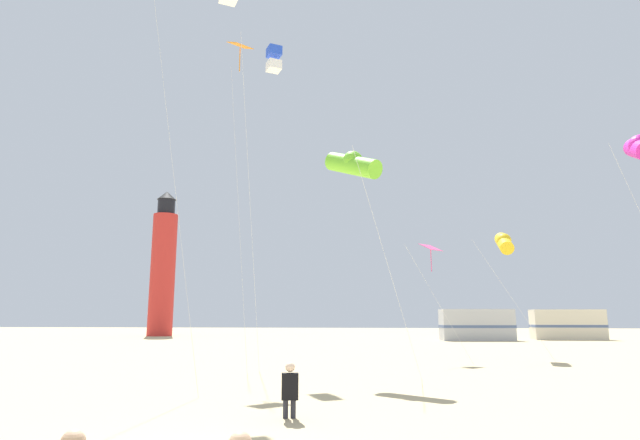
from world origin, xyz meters
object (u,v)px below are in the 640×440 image
Objects in this scene: kite_tube_magenta at (640,148)px; rv_van_cream at (567,325)px; kite_flyer_standing at (290,389)px; kite_box_blue at (274,60)px; kite_diamond_rainbow at (431,251)px; kite_tube_lime at (353,164)px; lighthouse_distant at (163,267)px; rv_van_silver at (476,325)px; kite_diamond_orange at (241,61)px; kite_tube_gold at (504,243)px.

rv_van_cream is at bearing 75.83° from kite_tube_magenta.
kite_box_blue is at bearing -86.62° from kite_flyer_standing.
kite_tube_magenta is 1.34× the size of rv_van_cream.
kite_tube_magenta is (13.90, -2.92, -5.68)m from kite_box_blue.
kite_tube_magenta is 1.53× the size of kite_diamond_rainbow.
kite_tube_lime is 46.29m from lighthouse_distant.
kite_diamond_rainbow is 0.86× the size of rv_van_silver.
kite_tube_magenta is 0.63× the size of kite_diamond_orange.
kite_diamond_rainbow is at bearing 35.10° from kite_diamond_orange.
kite_box_blue reaches higher than kite_tube_magenta.
rv_van_silver is 9.41m from rv_van_cream.
kite_flyer_standing is 0.13× the size of kite_tube_magenta.
kite_tube_magenta is 0.52× the size of lighthouse_distant.
kite_tube_gold is at bearing 33.09° from kite_diamond_orange.
kite_tube_lime is 12.43m from kite_tube_gold.
kite_diamond_orange is 42.79m from lighthouse_distant.
rv_van_silver is (33.53, -8.59, -6.45)m from lighthouse_distant.
kite_flyer_standing is 0.18× the size of rv_van_silver.
lighthouse_distant is 2.54× the size of rv_van_silver.
kite_flyer_standing is 16.35m from kite_diamond_rainbow.
kite_tube_magenta is at bearing -5.03° from kite_diamond_orange.
rv_van_silver and rv_van_cream have the same top height.
rv_van_cream is (22.43, 30.82, -12.28)m from kite_box_blue.
rv_van_silver is (2.25, 21.42, -4.57)m from kite_tube_gold.
kite_flyer_standing is 0.20× the size of kite_diamond_rainbow.
kite_tube_lime is at bearing -177.87° from kite_tube_magenta.
kite_tube_magenta is (11.25, 7.85, 7.37)m from kite_flyer_standing.
rv_van_silver is at bearing -116.11° from kite_flyer_standing.
kite_box_blue is (-2.65, 10.78, 13.05)m from kite_flyer_standing.
kite_tube_magenta reaches higher than kite_tube_gold.
kite_diamond_orange is (-12.33, -8.04, 6.90)m from kite_tube_gold.
kite_tube_magenta is at bearing -11.86° from kite_box_blue.
kite_diamond_orange is (-3.74, 9.17, 12.24)m from kite_flyer_standing.
kite_box_blue is 0.85× the size of lighthouse_distant.
kite_tube_magenta reaches higher than kite_diamond_rainbow.
kite_flyer_standing is at bearing -67.81° from kite_diamond_orange.
kite_flyer_standing is 52.88m from lighthouse_distant.
rv_van_silver is (14.59, 29.46, -11.47)m from kite_diamond_orange.
kite_tube_lime reaches higher than rv_van_cream.
kite_tube_gold is 43.38m from lighthouse_distant.
kite_flyer_standing is at bearing -106.84° from kite_diamond_rainbow.
lighthouse_distant is at bearing -74.77° from kite_flyer_standing.
kite_box_blue is 2.20× the size of rv_van_cream.
rv_van_silver is 1.02× the size of rv_van_cream.
kite_tube_gold reaches higher than kite_diamond_rainbow.
kite_tube_gold is 22.02m from rv_van_silver.
lighthouse_distant is 43.31m from rv_van_cream.
kite_diamond_orange is at bearing -144.90° from kite_diamond_rainbow.
kite_tube_gold is at bearing -126.95° from kite_flyer_standing.
kite_tube_lime is 1.46× the size of kite_diamond_rainbow.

